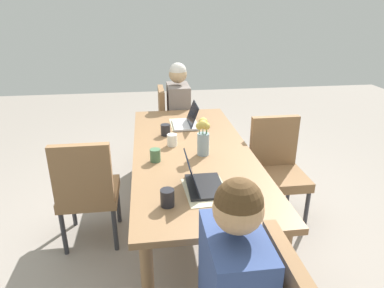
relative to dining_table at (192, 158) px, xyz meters
name	(u,v)px	position (x,y,z in m)	size (l,w,h in m)	color
ground_plane	(192,226)	(0.00, 0.00, -0.65)	(10.00, 10.00, 0.00)	gray
dining_table	(192,158)	(0.00, 0.00, 0.00)	(2.19, 0.92, 0.72)	olive
chair_head_right_left_near	(172,122)	(1.38, 0.05, -0.15)	(0.44, 0.44, 0.90)	olive
person_head_right_left_near	(179,121)	(1.32, -0.02, -0.13)	(0.40, 0.36, 1.19)	#2D2D33
chair_near_left_far	(277,165)	(0.10, -0.75, -0.15)	(0.44, 0.44, 0.90)	olive
chair_far_right_near	(87,188)	(-0.10, 0.82, -0.15)	(0.44, 0.44, 0.90)	olive
flower_vase	(203,136)	(-0.10, -0.07, 0.22)	(0.10, 0.11, 0.29)	#8EA8B7
placemat_head_right_left_near	(184,124)	(0.62, -0.01, 0.07)	(0.36, 0.26, 0.00)	beige
placemat_head_left_left_mid	(205,191)	(-0.65, 0.00, 0.07)	(0.36, 0.26, 0.00)	beige
laptop_head_left_left_mid	(201,182)	(-0.61, 0.03, 0.12)	(0.32, 0.22, 0.21)	black
laptop_head_right_left_near	(187,121)	(0.58, -0.03, 0.11)	(0.32, 0.22, 0.20)	silver
coffee_mug_near_left	(166,130)	(0.36, 0.18, 0.12)	(0.08, 0.08, 0.10)	#232328
coffee_mug_near_right	(167,198)	(-0.78, 0.25, 0.12)	(0.08, 0.08, 0.10)	#232328
coffee_mug_centre_left	(172,140)	(0.11, 0.15, 0.12)	(0.08, 0.08, 0.10)	white
coffee_mug_centre_right	(155,155)	(-0.17, 0.29, 0.12)	(0.08, 0.08, 0.09)	#47704C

